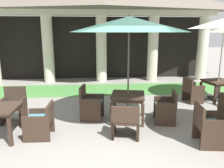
{
  "coord_description": "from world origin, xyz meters",
  "views": [
    {
      "loc": [
        -0.35,
        -3.76,
        2.38
      ],
      "look_at": [
        0.18,
        2.97,
        0.8
      ],
      "focal_mm": 36.17,
      "sensor_mm": 36.0,
      "label": 1
    }
  ],
  "objects": [
    {
      "name": "lawn_strip",
      "position": [
        0.0,
        5.4,
        0.0
      ],
      "size": [
        12.98,
        1.96,
        0.01
      ],
      "primitive_type": "cube",
      "color": "#47843D",
      "rests_on": "ground"
    },
    {
      "name": "patio_chair_mid_left_east",
      "position": [
        -1.6,
        1.18,
        0.38
      ],
      "size": [
        0.6,
        0.61,
        0.8
      ],
      "rotation": [
        0.0,
        0.0,
        1.54
      ],
      "color": "#38281E",
      "rests_on": "ground"
    },
    {
      "name": "patio_chair_near_foreground_west",
      "position": [
        2.03,
        0.53,
        0.42
      ],
      "size": [
        0.59,
        0.67,
        0.87
      ],
      "rotation": [
        0.0,
        0.0,
        -1.7
      ],
      "color": "#38281E",
      "rests_on": "ground"
    },
    {
      "name": "patio_umbrella_far_back",
      "position": [
        0.53,
        2.0,
        2.54
      ],
      "size": [
        3.0,
        3.0,
        2.81
      ],
      "color": "#2D2D2D",
      "rests_on": "ground"
    },
    {
      "name": "patio_chair_mid_right_west",
      "position": [
        2.97,
        3.45,
        0.4
      ],
      "size": [
        0.59,
        0.66,
        0.86
      ],
      "rotation": [
        0.0,
        0.0,
        -1.41
      ],
      "color": "#38281E",
      "rests_on": "ground"
    },
    {
      "name": "patio_chair_far_back_east",
      "position": [
        1.54,
        1.81,
        0.39
      ],
      "size": [
        0.65,
        0.72,
        0.84
      ],
      "rotation": [
        0.0,
        0.0,
        1.38
      ],
      "color": "#38281E",
      "rests_on": "ground"
    },
    {
      "name": "background_pavilion",
      "position": [
        -0.0,
        7.15,
        3.59
      ],
      "size": [
        11.18,
        2.97,
        4.7
      ],
      "color": "beige",
      "rests_on": "ground"
    },
    {
      "name": "patio_table_mid_right",
      "position": [
        3.97,
        3.61,
        0.61
      ],
      "size": [
        0.99,
        0.99,
        0.71
      ],
      "rotation": [
        0.0,
        0.0,
        0.16
      ],
      "color": "#38281E",
      "rests_on": "ground"
    },
    {
      "name": "ground_plane",
      "position": [
        0.0,
        0.0,
        0.0
      ],
      "size": [
        60.0,
        60.0,
        0.0
      ],
      "primitive_type": "plane",
      "color": "gray"
    },
    {
      "name": "patio_chair_far_back_south",
      "position": [
        0.34,
        1.01,
        0.39
      ],
      "size": [
        0.71,
        0.64,
        0.81
      ],
      "rotation": [
        0.0,
        0.0,
        -0.19
      ],
      "color": "#38281E",
      "rests_on": "ground"
    },
    {
      "name": "patio_chair_far_back_west",
      "position": [
        -0.47,
        2.2,
        0.42
      ],
      "size": [
        0.68,
        0.67,
        0.94
      ],
      "rotation": [
        0.0,
        0.0,
        -1.77
      ],
      "color": "#38281E",
      "rests_on": "ground"
    },
    {
      "name": "patio_chair_mid_left_north",
      "position": [
        -2.52,
        2.15,
        0.43
      ],
      "size": [
        0.61,
        0.54,
        0.93
      ],
      "rotation": [
        0.0,
        0.0,
        -3.17
      ],
      "color": "#38281E",
      "rests_on": "ground"
    },
    {
      "name": "patio_table_far_back",
      "position": [
        0.53,
        2.0,
        0.64
      ],
      "size": [
        1.02,
        1.02,
        0.75
      ],
      "rotation": [
        0.0,
        0.0,
        -0.19
      ],
      "color": "#38281E",
      "rests_on": "ground"
    }
  ]
}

